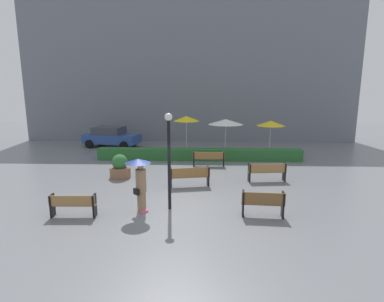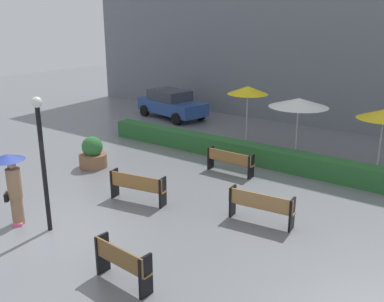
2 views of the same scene
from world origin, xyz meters
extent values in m
plane|color=slate|center=(0.00, 0.00, 0.00)|extent=(60.00, 60.00, 0.00)
cube|color=#9E7242|center=(-3.34, -0.62, 0.43)|extent=(1.63, 0.31, 0.04)
cube|color=#9E7242|center=(-3.34, -0.77, 0.63)|extent=(1.62, 0.10, 0.37)
cube|color=black|center=(-4.09, -0.67, 0.41)|extent=(0.07, 0.36, 0.82)
cube|color=black|center=(-2.59, -0.62, 0.41)|extent=(0.07, 0.36, 0.82)
cube|color=olive|center=(1.57, 6.88, 0.44)|extent=(1.85, 0.29, 0.04)
cube|color=olive|center=(1.57, 6.72, 0.66)|extent=(1.85, 0.05, 0.40)
cube|color=black|center=(0.71, 6.86, 0.43)|extent=(0.06, 0.37, 0.86)
cube|color=black|center=(2.44, 6.85, 0.43)|extent=(0.06, 0.37, 0.86)
cube|color=olive|center=(0.62, 3.00, 0.46)|extent=(1.89, 0.62, 0.04)
cube|color=olive|center=(0.65, 2.84, 0.70)|extent=(1.84, 0.38, 0.44)
cube|color=black|center=(-0.23, 2.82, 0.46)|extent=(0.13, 0.38, 0.92)
cube|color=black|center=(1.49, 3.14, 0.46)|extent=(0.13, 0.38, 0.92)
cube|color=#9E7242|center=(4.37, 3.96, 0.46)|extent=(1.89, 0.45, 0.04)
cube|color=#9E7242|center=(4.38, 3.81, 0.69)|extent=(1.86, 0.23, 0.43)
cube|color=black|center=(3.50, 3.85, 0.45)|extent=(0.10, 0.36, 0.91)
cube|color=black|center=(5.24, 4.03, 0.45)|extent=(0.10, 0.36, 0.91)
cube|color=brown|center=(3.37, -0.39, 0.47)|extent=(1.52, 0.36, 0.04)
cube|color=brown|center=(3.36, -0.53, 0.71)|extent=(1.50, 0.15, 0.44)
cube|color=black|center=(2.68, -0.36, 0.46)|extent=(0.09, 0.36, 0.93)
cube|color=black|center=(4.06, -0.46, 0.46)|extent=(0.09, 0.36, 0.93)
cylinder|color=#8C6B4C|center=(-1.01, -0.11, 0.39)|extent=(0.32, 0.32, 0.77)
cube|color=#F2598C|center=(-0.97, -0.15, 0.04)|extent=(0.41, 0.41, 0.08)
cylinder|color=#8C6B4C|center=(-1.01, -0.11, 1.19)|extent=(0.38, 0.38, 0.84)
sphere|color=tan|center=(-1.01, -0.11, 1.72)|extent=(0.21, 0.21, 0.21)
cube|color=black|center=(-1.15, -0.27, 0.82)|extent=(0.27, 0.27, 0.22)
cylinder|color=black|center=(-1.08, -0.18, 1.49)|extent=(0.02, 0.02, 0.90)
cone|color=navy|center=(-1.08, -0.18, 1.94)|extent=(0.93, 0.93, 0.16)
cylinder|color=brown|center=(-2.99, 4.34, 0.26)|extent=(1.05, 1.05, 0.52)
sphere|color=#2D6B33|center=(-2.99, 4.34, 0.81)|extent=(0.79, 0.79, 0.79)
cylinder|color=black|center=(0.00, 0.18, 1.68)|extent=(0.12, 0.12, 3.37)
sphere|color=white|center=(0.00, 0.18, 3.49)|extent=(0.28, 0.28, 0.28)
cylinder|color=silver|center=(0.07, 10.66, 1.21)|extent=(0.06, 0.06, 2.42)
cone|color=yellow|center=(0.07, 10.66, 2.42)|extent=(1.81, 1.81, 0.35)
cylinder|color=silver|center=(2.75, 9.96, 1.14)|extent=(0.06, 0.06, 2.28)
cone|color=white|center=(2.75, 9.96, 2.28)|extent=(2.34, 2.34, 0.35)
cylinder|color=silver|center=(5.83, 10.40, 1.07)|extent=(0.06, 0.06, 2.14)
cone|color=yellow|center=(5.83, 10.40, 2.14)|extent=(1.91, 1.91, 0.35)
cube|color=#28602D|center=(0.99, 8.40, 0.37)|extent=(12.87, 0.70, 0.73)
cube|color=slate|center=(0.00, 16.00, 5.81)|extent=(28.00, 1.20, 11.62)
cube|color=#28478C|center=(-5.84, 12.65, 0.67)|extent=(4.47, 2.56, 0.70)
cube|color=#333842|center=(-6.03, 12.69, 1.29)|extent=(2.48, 2.02, 0.55)
cylinder|color=black|center=(-4.26, 13.22, 0.32)|extent=(0.67, 0.35, 0.64)
cylinder|color=black|center=(-4.61, 11.51, 0.32)|extent=(0.67, 0.35, 0.64)
cylinder|color=black|center=(-7.06, 13.80, 0.32)|extent=(0.67, 0.35, 0.64)
cylinder|color=black|center=(-7.41, 12.08, 0.32)|extent=(0.67, 0.35, 0.64)
camera|label=1|loc=(1.25, -10.93, 4.50)|focal=29.17mm
camera|label=2|loc=(9.38, -6.08, 5.51)|focal=40.76mm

